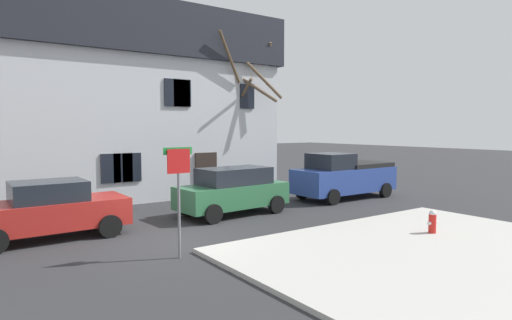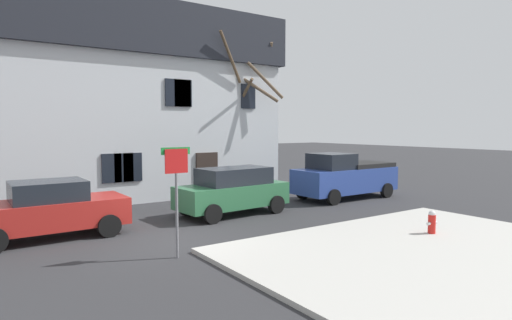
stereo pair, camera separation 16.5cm
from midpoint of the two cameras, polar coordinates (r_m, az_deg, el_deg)
ground_plane at (r=12.90m, az=-11.33°, el=-10.40°), size 120.00×120.00×0.00m
sidewalk_slab at (r=12.15m, az=22.37°, el=-11.27°), size 10.05×7.47×0.12m
building_main at (r=22.91m, az=-19.90°, el=7.07°), size 15.89×9.07×8.78m
tree_bare_mid at (r=20.90m, az=-5.12°, el=5.28°), size 2.82×2.79×7.70m
tree_bare_far at (r=22.24m, az=-0.02°, el=5.18°), size 2.47×1.98×7.56m
car_red_sedan at (r=14.08m, az=-26.06°, el=-5.97°), size 4.37×2.08×1.70m
car_green_wagon at (r=16.15m, az=-3.37°, el=-4.04°), size 4.36×2.18×1.77m
pickup_truck_blue at (r=20.22m, az=11.34°, el=-2.14°), size 5.09×2.18×2.11m
fire_hydrant at (r=13.94m, az=22.04°, el=-7.53°), size 0.42×0.22×0.68m
street_sign_pole at (r=10.79m, az=-10.65°, el=-2.75°), size 0.76×0.07×2.77m
bicycle_leaning at (r=18.82m, az=-31.08°, el=-5.15°), size 1.74×0.28×1.03m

